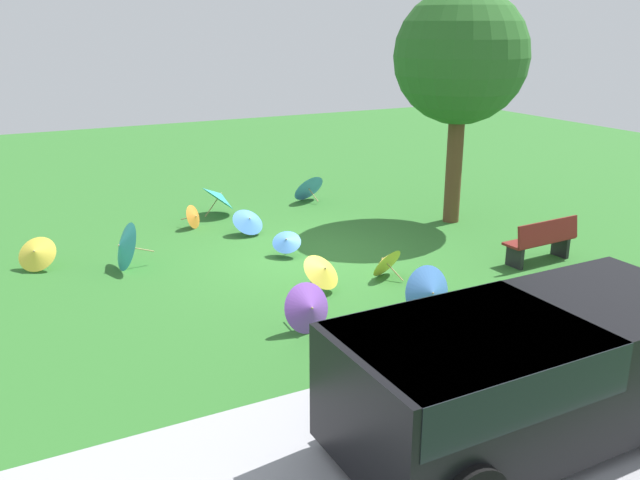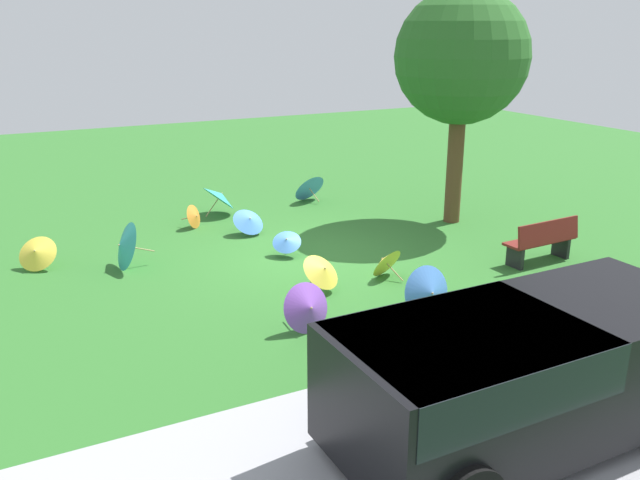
% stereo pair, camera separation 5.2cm
% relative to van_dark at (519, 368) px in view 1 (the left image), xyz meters
% --- Properties ---
extents(ground, '(40.00, 40.00, 0.00)m').
position_rel_van_dark_xyz_m(ground, '(-0.74, -6.71, -0.91)').
color(ground, '#2D6B28').
extents(road_strip, '(40.00, 4.08, 0.01)m').
position_rel_van_dark_xyz_m(road_strip, '(-0.74, -0.02, -0.91)').
color(road_strip, '#9E9EA3').
rests_on(road_strip, ground).
extents(van_dark, '(4.61, 2.15, 1.53)m').
position_rel_van_dark_xyz_m(van_dark, '(0.00, 0.00, 0.00)').
color(van_dark, black).
rests_on(van_dark, ground).
extents(park_bench, '(1.62, 0.56, 0.90)m').
position_rel_van_dark_xyz_m(park_bench, '(-4.67, -4.28, -0.45)').
color(park_bench, maroon).
rests_on(park_bench, ground).
extents(shade_tree, '(3.03, 3.03, 5.36)m').
position_rel_van_dark_xyz_m(shade_tree, '(-4.92, -7.46, 2.90)').
color(shade_tree, brown).
rests_on(shade_tree, ground).
extents(parasol_yellow_0, '(0.78, 0.75, 0.63)m').
position_rel_van_dark_xyz_m(parasol_yellow_0, '(-1.48, -5.04, -0.59)').
color(parasol_yellow_0, tan).
rests_on(parasol_yellow_0, ground).
extents(parasol_purple_0, '(0.85, 0.79, 0.81)m').
position_rel_van_dark_xyz_m(parasol_purple_0, '(0.82, -3.58, -0.51)').
color(parasol_purple_0, tan).
rests_on(parasol_purple_0, ground).
extents(parasol_blue_0, '(0.78, 0.77, 0.55)m').
position_rel_van_dark_xyz_m(parasol_blue_0, '(-0.32, -6.93, -0.57)').
color(parasol_blue_0, tan).
rests_on(parasol_blue_0, ground).
extents(parasol_orange_0, '(0.56, 0.57, 0.56)m').
position_rel_van_dark_xyz_m(parasol_orange_0, '(0.74, -9.73, -0.63)').
color(parasol_orange_0, tan).
rests_on(parasol_orange_0, ground).
extents(parasol_blue_1, '(0.83, 0.78, 0.63)m').
position_rel_van_dark_xyz_m(parasol_blue_1, '(-0.18, -8.65, -0.57)').
color(parasol_blue_1, tan).
rests_on(parasol_blue_1, ground).
extents(parasol_yellow_1, '(0.92, 0.87, 0.73)m').
position_rel_van_dark_xyz_m(parasol_yellow_1, '(-0.10, -4.89, -0.49)').
color(parasol_yellow_1, tan).
rests_on(parasol_yellow_1, ground).
extents(parasol_yellow_2, '(0.95, 0.90, 0.68)m').
position_rel_van_dark_xyz_m(parasol_yellow_2, '(4.29, -8.43, -0.55)').
color(parasol_yellow_2, tan).
rests_on(parasol_yellow_2, ground).
extents(parasol_blue_4, '(1.00, 0.89, 0.82)m').
position_rel_van_dark_xyz_m(parasol_blue_4, '(-2.68, -10.77, -0.50)').
color(parasol_blue_4, tan).
rests_on(parasol_blue_4, ground).
extents(parasol_teal_0, '(0.87, 0.98, 0.95)m').
position_rel_van_dark_xyz_m(parasol_teal_0, '(2.78, -7.71, -0.44)').
color(parasol_teal_0, tan).
rests_on(parasol_teal_0, ground).
extents(parasol_teal_1, '(0.85, 0.95, 0.84)m').
position_rel_van_dark_xyz_m(parasol_teal_1, '(-0.16, -10.54, -0.43)').
color(parasol_teal_1, tan).
rests_on(parasol_teal_1, ground).
extents(parasol_blue_6, '(0.91, 0.82, 0.89)m').
position_rel_van_dark_xyz_m(parasol_blue_6, '(-1.12, -3.14, -0.46)').
color(parasol_blue_6, tan).
rests_on(parasol_blue_6, ground).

